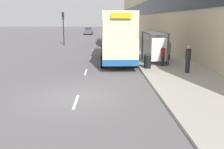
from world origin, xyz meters
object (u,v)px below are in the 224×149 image
Objects in this scene: car_0 at (88,31)px; pedestrian_1 at (163,56)px; pedestrian_at_shelter at (167,54)px; double_decker_bus_ahead at (112,29)px; car_1 at (108,34)px; car_2 at (107,28)px; bus_shelter at (157,42)px; litter_bin at (148,61)px; pedestrian_3 at (188,59)px; pedestrian_2 at (169,50)px; traffic_light_far_kerb at (63,23)px; double_decker_bus_near at (117,36)px.

pedestrian_1 is (8.34, -42.22, 0.10)m from car_0.
pedestrian_at_shelter is at bearing 101.97° from car_0.
pedestrian_1 is at bearing -79.65° from double_decker_bus_ahead.
car_1 reaches higher than car_2.
bus_shelter is 3.14m from litter_bin.
car_0 is at bearing 101.91° from pedestrian_3.
traffic_light_far_kerb is (-11.61, 13.66, 2.20)m from pedestrian_2.
bus_shelter is 4.53m from pedestrian_3.
pedestrian_2 is at bearing 0.84° from double_decker_bus_near.
bus_shelter is at bearing 65.03° from litter_bin.
traffic_light_far_kerb is (-6.68, -41.94, 2.29)m from car_2.
pedestrian_3 is at bearing -78.84° from pedestrian_at_shelter.
pedestrian_at_shelter is at bearing -34.14° from double_decker_bus_near.
car_0 is 40.10m from pedestrian_2.
pedestrian_at_shelter is at bearing 101.16° from pedestrian_3.
pedestrian_3 is (4.52, -21.22, -1.20)m from double_decker_bus_ahead.
double_decker_bus_near is 2.51× the size of car_1.
pedestrian_2 is 0.86× the size of pedestrian_3.
pedestrian_at_shelter is at bearing 49.41° from pedestrian_1.
traffic_light_far_kerb is (-10.30, 16.95, 2.21)m from pedestrian_1.
double_decker_bus_ahead is 2.70× the size of car_1.
bus_shelter is 2.52× the size of pedestrian_at_shelter.
car_2 is at bearing 80.95° from traffic_light_far_kerb.
double_decker_bus_ahead reaches higher than car_1.
traffic_light_far_kerb reaches higher than pedestrian_1.
double_decker_bus_near is 0.93× the size of double_decker_bus_ahead.
bus_shelter is 2.65× the size of pedestrian_1.
pedestrian_1 is (0.12, -1.76, -0.92)m from bus_shelter.
litter_bin is (-1.84, -1.44, -0.32)m from pedestrian_at_shelter.
pedestrian_1 is at bearing -130.59° from pedestrian_at_shelter.
car_1 is 29.34m from pedestrian_1.
double_decker_bus_near is 55.69m from car_2.
traffic_light_far_kerb reaches higher than pedestrian_2.
bus_shelter is 41.30m from car_0.
double_decker_bus_ahead is at bearing 101.81° from car_0.
bus_shelter is at bearing -133.16° from pedestrian_2.
pedestrian_at_shelter is (3.90, -18.12, -1.29)m from double_decker_bus_ahead.
bus_shelter reaches higher than pedestrian_2.
car_2 is 2.35× the size of pedestrian_at_shelter.
pedestrian_3 is at bearing -66.45° from pedestrian_1.
pedestrian_at_shelter is at bearing 38.08° from litter_bin.
litter_bin is at bearing -83.96° from double_decker_bus_ahead.
traffic_light_far_kerb is at bearing 116.67° from litter_bin.
pedestrian_at_shelter is 0.36× the size of traffic_light_far_kerb.
car_0 is 17.33m from car_2.
traffic_light_far_kerb reaches higher than pedestrian_at_shelter.
car_2 is at bearing 92.17° from litter_bin.
pedestrian_1 is 0.86× the size of pedestrian_3.
double_decker_bus_near reaches higher than car_2.
pedestrian_at_shelter is 2.35m from litter_bin.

